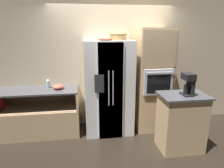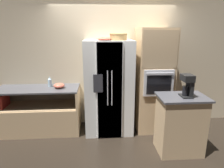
% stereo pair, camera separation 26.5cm
% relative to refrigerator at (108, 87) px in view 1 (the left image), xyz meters
% --- Properties ---
extents(ground_plane, '(20.00, 20.00, 0.00)m').
position_rel_refrigerator_xyz_m(ground_plane, '(0.12, -0.01, -0.92)').
color(ground_plane, black).
extents(wall_back, '(12.00, 0.06, 2.80)m').
position_rel_refrigerator_xyz_m(wall_back, '(0.12, 0.40, 0.48)').
color(wall_back, beige).
rests_on(wall_back, ground_plane).
extents(counter_left, '(1.60, 0.65, 0.92)m').
position_rel_refrigerator_xyz_m(counter_left, '(-1.41, 0.04, -0.59)').
color(counter_left, tan).
rests_on(counter_left, ground_plane).
extents(refrigerator, '(0.93, 0.76, 1.83)m').
position_rel_refrigerator_xyz_m(refrigerator, '(0.00, 0.00, 0.00)').
color(refrigerator, white).
rests_on(refrigerator, ground_plane).
extents(wall_oven, '(0.68, 0.74, 2.06)m').
position_rel_refrigerator_xyz_m(wall_oven, '(0.91, 0.03, 0.11)').
color(wall_oven, tan).
rests_on(wall_oven, ground_plane).
extents(island_counter, '(0.77, 0.55, 0.99)m').
position_rel_refrigerator_xyz_m(island_counter, '(1.14, -0.85, -0.42)').
color(island_counter, tan).
rests_on(island_counter, ground_plane).
extents(wicker_basket, '(0.33, 0.33, 0.13)m').
position_rel_refrigerator_xyz_m(wicker_basket, '(0.18, -0.06, 0.98)').
color(wicker_basket, tan).
rests_on(wicker_basket, refrigerator).
extents(fruit_bowl, '(0.29, 0.29, 0.06)m').
position_rel_refrigerator_xyz_m(fruit_bowl, '(-0.08, -0.07, 0.95)').
color(fruit_bowl, '#DB664C').
rests_on(fruit_bowl, refrigerator).
extents(bottle_tall, '(0.08, 0.08, 0.20)m').
position_rel_refrigerator_xyz_m(bottle_tall, '(-1.17, 0.14, 0.10)').
color(bottle_tall, silver).
rests_on(bottle_tall, counter_left).
extents(mixing_bowl, '(0.21, 0.21, 0.10)m').
position_rel_refrigerator_xyz_m(mixing_bowl, '(-0.97, 0.02, 0.05)').
color(mixing_bowl, '#DB664C').
rests_on(mixing_bowl, counter_left).
extents(coffee_maker, '(0.16, 0.21, 0.36)m').
position_rel_refrigerator_xyz_m(coffee_maker, '(1.20, -0.88, 0.28)').
color(coffee_maker, black).
rests_on(coffee_maker, island_counter).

